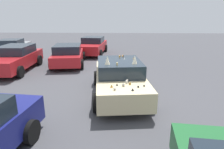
# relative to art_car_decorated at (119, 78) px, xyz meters

# --- Properties ---
(ground_plane) EXTENTS (60.00, 60.00, 0.00)m
(ground_plane) POSITION_rel_art_car_decorated_xyz_m (-0.02, -0.00, -0.74)
(ground_plane) COLOR #47474C
(art_car_decorated) EXTENTS (4.60, 2.46, 1.77)m
(art_car_decorated) POSITION_rel_art_car_decorated_xyz_m (0.00, 0.00, 0.00)
(art_car_decorated) COLOR beige
(art_car_decorated) RESTS_ON ground
(parked_sedan_behind_left) EXTENTS (4.44, 2.47, 1.36)m
(parked_sedan_behind_left) POSITION_rel_art_car_decorated_xyz_m (5.14, 3.39, -0.05)
(parked_sedan_behind_left) COLOR red
(parked_sedan_behind_left) RESTS_ON ground
(parked_sedan_near_right) EXTENTS (4.58, 2.15, 1.46)m
(parked_sedan_near_right) POSITION_rel_art_car_decorated_xyz_m (3.62, 6.19, -0.01)
(parked_sedan_near_right) COLOR red
(parked_sedan_near_right) RESTS_ON ground
(parked_sedan_behind_right) EXTENTS (4.38, 2.36, 1.37)m
(parked_sedan_behind_right) POSITION_rel_art_car_decorated_xyz_m (7.89, 8.60, -0.06)
(parked_sedan_behind_right) COLOR gray
(parked_sedan_behind_right) RESTS_ON ground
(parked_sedan_near_left) EXTENTS (4.45, 2.30, 1.44)m
(parked_sedan_near_left) POSITION_rel_art_car_decorated_xyz_m (8.96, 2.28, -0.03)
(parked_sedan_near_left) COLOR red
(parked_sedan_near_left) RESTS_ON ground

